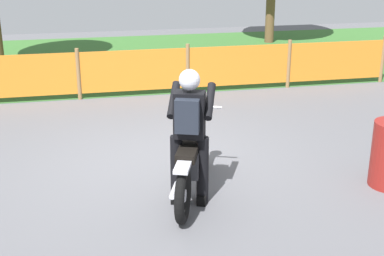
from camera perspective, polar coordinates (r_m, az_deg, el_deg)
ground at (r=7.96m, az=-3.25°, el=-3.67°), size 24.00×24.00×0.02m
grass_verge at (r=14.79m, az=-7.58°, el=7.18°), size 24.00×7.21×0.01m
barrier_fence at (r=11.17m, az=-6.15°, el=6.05°), size 11.30×0.08×1.05m
motorcycle_lead at (r=6.81m, az=-0.00°, el=-3.25°), size 0.93×2.03×1.00m
rider_lead at (r=6.42m, az=-0.27°, el=-0.20°), size 0.67×0.77×1.69m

